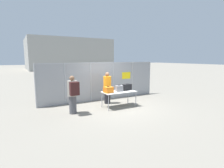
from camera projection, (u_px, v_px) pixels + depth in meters
The scene contains 10 objects.
ground_plane at pixel (117, 107), 8.52m from camera, with size 120.00×120.00×0.00m, color slate.
fence_section at pixel (102, 80), 9.80m from camera, with size 6.99×0.07×2.12m.
inspection_table at pixel (119, 93), 8.43m from camera, with size 1.64×0.80×0.76m.
suitcase_orange at pixel (108, 90), 8.11m from camera, with size 0.41×0.39×0.30m.
suitcase_grey at pixel (119, 88), 8.44m from camera, with size 0.37×0.34×0.31m.
suitcase_black at pixel (127, 87), 8.74m from camera, with size 0.53×0.30×0.33m.
traveler_hooded at pixel (73, 93), 7.32m from camera, with size 0.40×0.63×1.63m.
security_worker_near at pixel (107, 87), 9.04m from camera, with size 0.41×0.41×1.64m.
utility_trailer at pixel (110, 86), 12.12m from camera, with size 4.26×2.11×0.71m.
distant_hangar at pixel (68, 54), 39.13m from camera, with size 16.87×12.42×6.32m.
Camera 1 is at (-4.25, -7.08, 2.36)m, focal length 28.00 mm.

